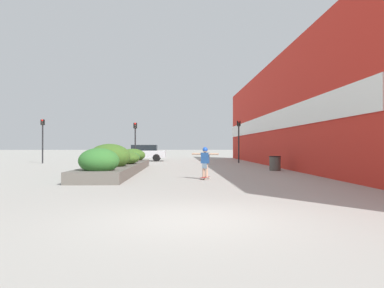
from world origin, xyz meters
TOP-DOWN VIEW (x-y plane):
  - ground_plane at (0.00, 0.00)m, footprint 300.00×300.00m
  - building_wall_right at (6.35, 17.29)m, footprint 0.67×39.22m
  - planter_box at (-3.44, 12.80)m, footprint 2.08×13.25m
  - skateboard at (0.76, 8.47)m, footprint 0.47×0.69m
  - skateboarder at (0.76, 8.47)m, footprint 1.09×0.54m
  - trash_bin at (5.09, 13.90)m, footprint 0.65×0.65m
  - car_leftmost at (10.67, 29.92)m, footprint 4.74×1.85m
  - car_center_left at (-3.64, 28.07)m, footprint 4.25×2.00m
  - traffic_light_left at (-3.84, 23.35)m, footprint 0.28×0.30m
  - traffic_light_right at (4.67, 23.93)m, footprint 0.28×0.30m
  - traffic_light_far_left at (-11.33, 23.63)m, footprint 0.28×0.30m

SIDE VIEW (x-z plane):
  - ground_plane at x=0.00m, z-range 0.00..0.00m
  - skateboard at x=0.76m, z-range 0.02..0.11m
  - trash_bin at x=5.09m, z-range 0.00..0.82m
  - planter_box at x=-3.44m, z-range -0.20..1.28m
  - car_center_left at x=-3.64m, z-range 0.04..1.56m
  - car_leftmost at x=10.67m, z-range 0.04..1.61m
  - skateboarder at x=0.76m, z-range 0.22..1.47m
  - traffic_light_left at x=-3.84m, z-range 0.61..3.89m
  - traffic_light_right at x=4.67m, z-range 0.63..4.13m
  - traffic_light_far_left at x=-11.33m, z-range 0.64..4.19m
  - building_wall_right at x=6.35m, z-range -0.01..7.21m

